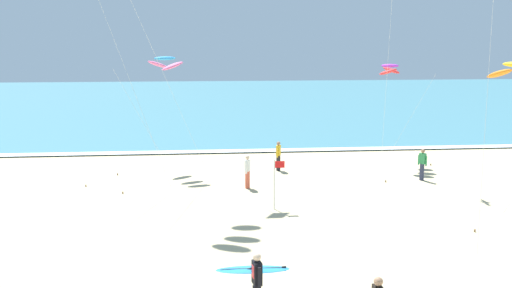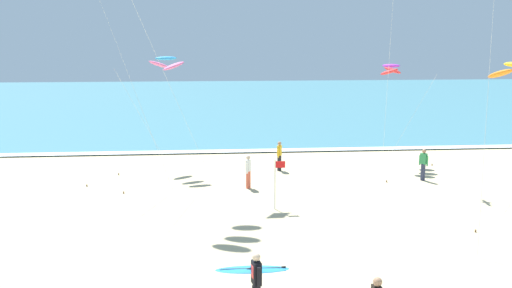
{
  "view_description": "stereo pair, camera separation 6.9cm",
  "coord_description": "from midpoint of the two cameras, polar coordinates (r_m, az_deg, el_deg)",
  "views": [
    {
      "loc": [
        -0.58,
        -10.27,
        6.98
      ],
      "look_at": [
        0.98,
        6.36,
        3.87
      ],
      "focal_mm": 39.74,
      "sensor_mm": 36.0,
      "label": 1
    },
    {
      "loc": [
        -0.51,
        -10.28,
        6.98
      ],
      "look_at": [
        0.98,
        6.36,
        3.87
      ],
      "focal_mm": 39.74,
      "sensor_mm": 36.0,
      "label": 2
    }
  ],
  "objects": [
    {
      "name": "bystander_yellow_top",
      "position": [
        30.34,
        2.2,
        -1.19
      ],
      "size": [
        0.29,
        0.46,
        1.59
      ],
      "color": "black",
      "rests_on": "ground"
    },
    {
      "name": "shoreline_foam",
      "position": [
        35.37,
        -4.37,
        -0.73
      ],
      "size": [
        160.0,
        0.97,
        0.01
      ],
      "primitive_type": "cube",
      "color": "white",
      "rests_on": "ocean_water"
    },
    {
      "name": "bystander_white_top",
      "position": [
        26.76,
        -0.94,
        -2.79
      ],
      "size": [
        0.28,
        0.47,
        1.59
      ],
      "color": "#D8593F",
      "rests_on": "ground"
    },
    {
      "name": "surfer_third",
      "position": [
        14.82,
        -0.21,
        -13.08
      ],
      "size": [
        2.05,
        1.06,
        1.71
      ],
      "color": "black",
      "rests_on": "ground"
    },
    {
      "name": "kite_arc_violet_close",
      "position": [
        32.67,
        13.26,
        7.32
      ],
      "size": [
        3.18,
        2.39,
        5.61
      ],
      "color": "red",
      "rests_on": "ground"
    },
    {
      "name": "lifeguard_flag",
      "position": [
        23.4,
        1.91,
        -3.59
      ],
      "size": [
        0.45,
        0.05,
        2.1
      ],
      "color": "silver",
      "rests_on": "ground"
    },
    {
      "name": "bystander_green_top",
      "position": [
        29.46,
        16.33,
        -1.98
      ],
      "size": [
        0.34,
        0.41,
        1.59
      ],
      "color": "#2D334C",
      "rests_on": "ground"
    },
    {
      "name": "kite_arc_cobalt_extra",
      "position": [
        30.55,
        -9.22,
        8.04
      ],
      "size": [
        3.64,
        2.69,
        6.07
      ],
      "color": "pink",
      "rests_on": "ground"
    },
    {
      "name": "ocean_water",
      "position": [
        64.76,
        -4.86,
        4.35
      ],
      "size": [
        160.0,
        60.0,
        0.08
      ],
      "primitive_type": "cube",
      "color": "teal",
      "rests_on": "ground"
    }
  ]
}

